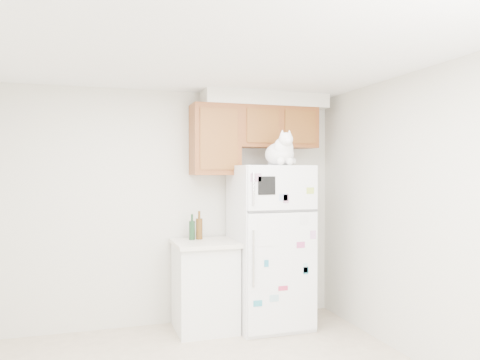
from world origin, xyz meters
name	(u,v)px	position (x,y,z in m)	size (l,w,h in m)	color
room_shell	(219,166)	(0.12, 0.24, 1.67)	(3.84, 4.04, 2.52)	beige
refrigerator	(270,246)	(1.04, 1.61, 0.85)	(0.76, 0.78, 1.70)	white
base_counter	(205,285)	(0.35, 1.68, 0.46)	(0.64, 0.64, 0.92)	white
cat	(281,152)	(1.08, 1.38, 1.83)	(0.34, 0.50, 0.36)	white
storage_box_back	(276,161)	(1.18, 1.76, 1.75)	(0.18, 0.13, 0.10)	white
storage_box_front	(283,161)	(1.18, 1.60, 1.74)	(0.15, 0.11, 0.09)	white
bottle_green	(192,227)	(0.25, 1.81, 1.06)	(0.06, 0.06, 0.27)	#19381E
bottle_amber	(199,225)	(0.33, 1.82, 1.07)	(0.07, 0.07, 0.30)	#593814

